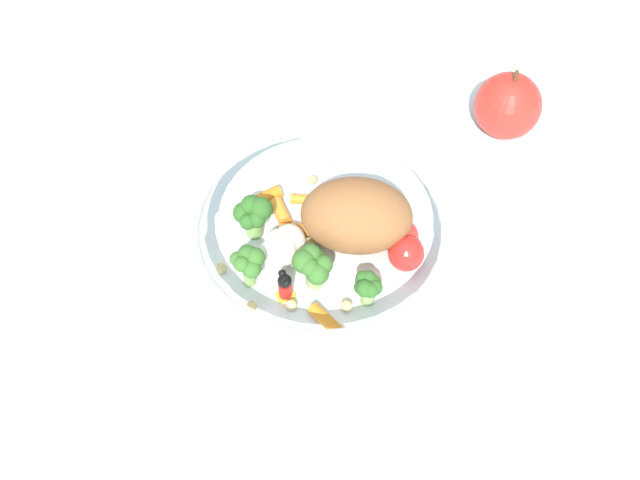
% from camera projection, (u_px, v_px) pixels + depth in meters
% --- Properties ---
extents(ground_plane, '(2.40, 2.40, 0.00)m').
position_uv_depth(ground_plane, '(319.00, 243.00, 0.70)').
color(ground_plane, silver).
extents(food_container, '(0.22, 0.22, 0.08)m').
position_uv_depth(food_container, '(327.00, 237.00, 0.66)').
color(food_container, white).
rests_on(food_container, ground_plane).
extents(loose_apple, '(0.07, 0.07, 0.08)m').
position_uv_depth(loose_apple, '(508.00, 106.00, 0.76)').
color(loose_apple, red).
rests_on(loose_apple, ground_plane).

